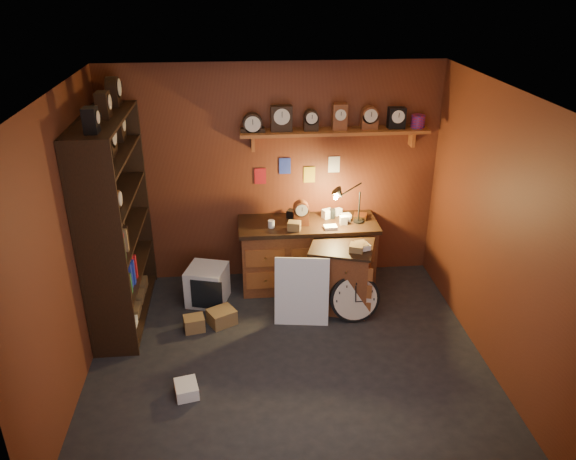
# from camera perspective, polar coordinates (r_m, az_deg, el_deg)

# --- Properties ---
(floor) EXTENTS (4.00, 4.00, 0.00)m
(floor) POSITION_cam_1_polar(r_m,az_deg,el_deg) (5.92, -0.01, -12.88)
(floor) COLOR black
(floor) RESTS_ON ground
(room_shell) EXTENTS (4.02, 3.62, 2.71)m
(room_shell) POSITION_cam_1_polar(r_m,az_deg,el_deg) (5.15, 0.37, 3.17)
(room_shell) COLOR #622B17
(room_shell) RESTS_ON ground
(shelving_unit) EXTENTS (0.47, 1.60, 2.58)m
(shelving_unit) POSITION_cam_1_polar(r_m,az_deg,el_deg) (6.26, -17.44, 1.45)
(shelving_unit) COLOR black
(shelving_unit) RESTS_ON ground
(workbench) EXTENTS (1.68, 0.66, 1.36)m
(workbench) POSITION_cam_1_polar(r_m,az_deg,el_deg) (6.94, 2.00, -2.07)
(workbench) COLOR brown
(workbench) RESTS_ON ground
(low_cabinet) EXTENTS (0.84, 0.77, 0.88)m
(low_cabinet) POSITION_cam_1_polar(r_m,az_deg,el_deg) (6.54, 5.40, -4.44)
(low_cabinet) COLOR brown
(low_cabinet) RESTS_ON ground
(big_round_clock) EXTENTS (0.56, 0.18, 0.56)m
(big_round_clock) POSITION_cam_1_polar(r_m,az_deg,el_deg) (6.39, 6.79, -6.90)
(big_round_clock) COLOR black
(big_round_clock) RESTS_ON ground
(white_panel) EXTENTS (0.62, 0.25, 0.79)m
(white_panel) POSITION_cam_1_polar(r_m,az_deg,el_deg) (6.46, 1.37, -9.22)
(white_panel) COLOR silver
(white_panel) RESTS_ON ground
(mini_fridge) EXTENTS (0.54, 0.56, 0.45)m
(mini_fridge) POSITION_cam_1_polar(r_m,az_deg,el_deg) (6.76, -8.20, -5.54)
(mini_fridge) COLOR silver
(mini_fridge) RESTS_ON ground
(floor_box_a) EXTENTS (0.36, 0.34, 0.17)m
(floor_box_a) POSITION_cam_1_polar(r_m,az_deg,el_deg) (6.42, -6.74, -8.75)
(floor_box_a) COLOR brown
(floor_box_a) RESTS_ON ground
(floor_box_b) EXTENTS (0.25, 0.28, 0.12)m
(floor_box_b) POSITION_cam_1_polar(r_m,az_deg,el_deg) (5.55, -10.27, -15.62)
(floor_box_b) COLOR white
(floor_box_b) RESTS_ON ground
(floor_box_c) EXTENTS (0.25, 0.22, 0.17)m
(floor_box_c) POSITION_cam_1_polar(r_m,az_deg,el_deg) (6.36, -9.51, -9.35)
(floor_box_c) COLOR brown
(floor_box_c) RESTS_ON ground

